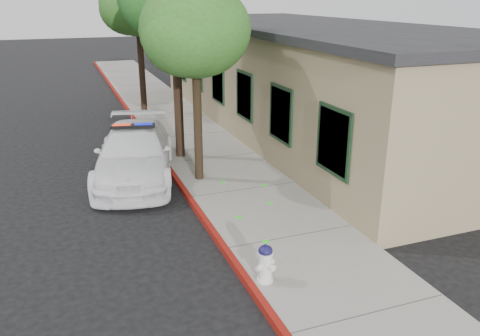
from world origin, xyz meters
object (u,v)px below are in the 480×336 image
clapboard_building (307,77)px  police_car (135,153)px  street_tree_far (139,7)px  street_tree_near (196,35)px  fire_hydrant (265,263)px

clapboard_building → police_car: bearing=-154.8°
clapboard_building → street_tree_far: size_ratio=3.38×
police_car → street_tree_near: bearing=-20.2°
police_car → fire_hydrant: 6.97m
street_tree_near → street_tree_far: 9.21m
street_tree_far → street_tree_near: bearing=-90.2°
clapboard_building → street_tree_far: street_tree_far is taller
clapboard_building → fire_hydrant: (-6.34, -10.45, -1.59)m
clapboard_building → street_tree_near: street_tree_near is taller
fire_hydrant → police_car: bearing=77.9°
clapboard_building → police_car: (-7.68, -3.61, -1.34)m
police_car → street_tree_near: street_tree_near is taller
clapboard_building → street_tree_far: 7.91m
clapboard_building → police_car: 8.59m
fire_hydrant → street_tree_near: 6.85m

